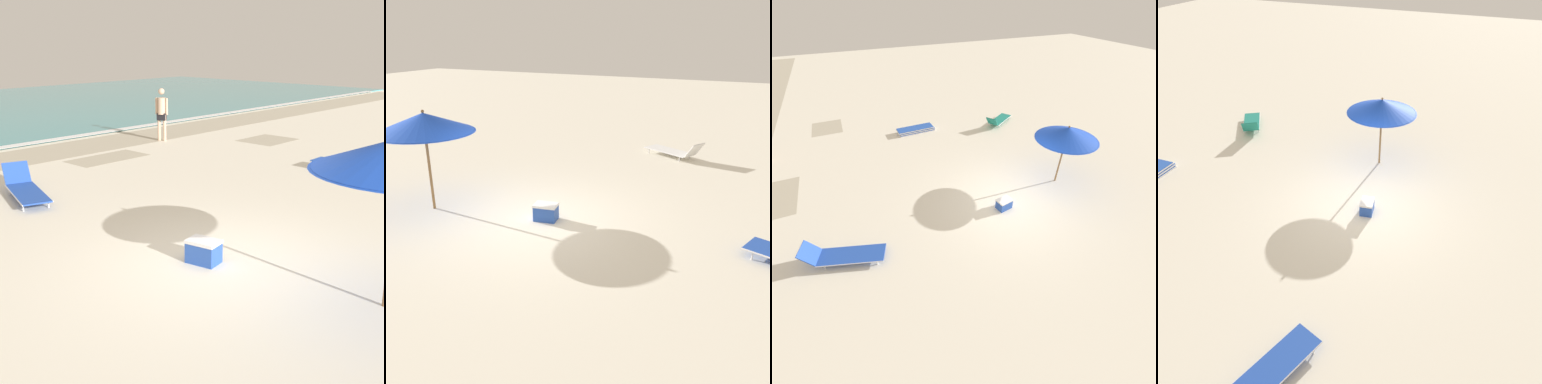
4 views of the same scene
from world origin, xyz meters
TOP-DOWN VIEW (x-y plane):
  - ground_plane at (0.00, 0.01)m, footprint 60.00×60.00m
  - beach_umbrella at (0.36, -2.34)m, footprint 2.17×2.17m
  - sun_lounger_beside_umbrella at (-6.23, 1.66)m, footprint 1.41×2.03m
  - cooler_box at (-0.19, 0.31)m, footprint 0.44×0.55m

SIDE VIEW (x-z plane):
  - ground_plane at x=0.00m, z-range -0.16..0.00m
  - cooler_box at x=-0.19m, z-range 0.00..0.37m
  - sun_lounger_beside_umbrella at x=-6.23m, z-range -0.09..0.54m
  - beach_umbrella at x=0.36m, z-range 0.85..3.13m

